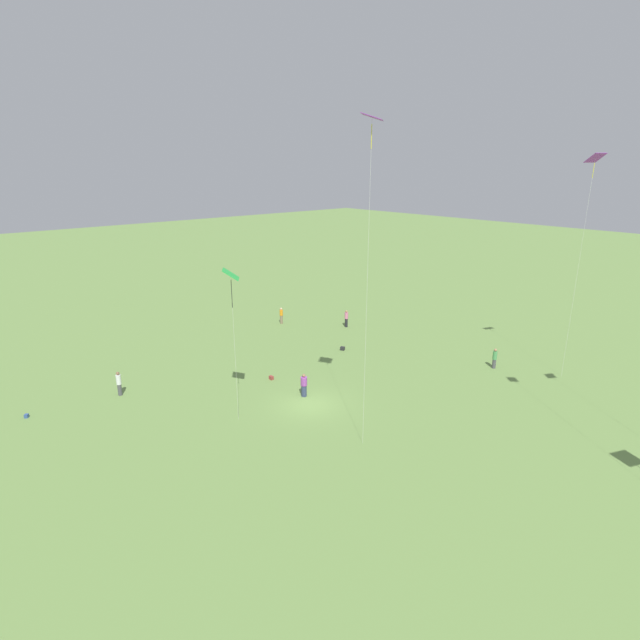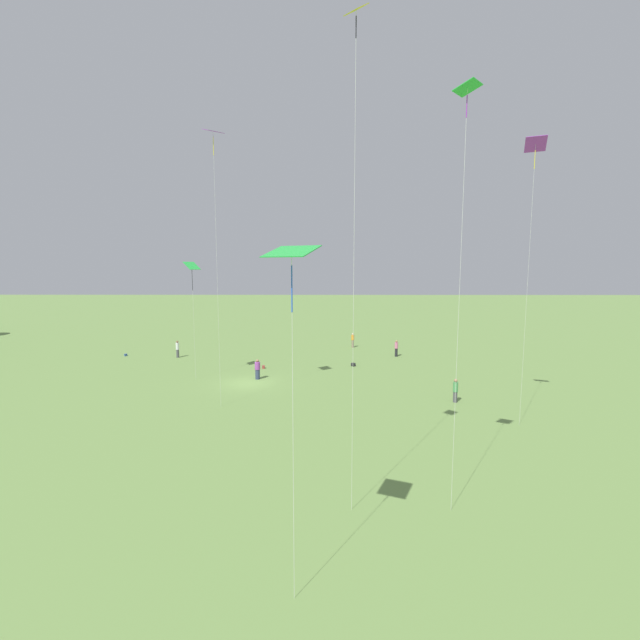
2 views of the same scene
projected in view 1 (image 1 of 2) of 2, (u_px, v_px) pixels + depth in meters
ground_plane at (310, 404)px, 35.26m from camera, size 240.00×240.00×0.00m
person_0 at (281, 316)px, 52.96m from camera, size 0.48×0.48×1.75m
person_1 at (346, 319)px, 51.85m from camera, size 0.50×0.50×1.80m
person_2 at (119, 383)px, 36.39m from camera, size 0.48×0.48×1.85m
person_3 at (495, 358)px, 41.30m from camera, size 0.48×0.48×1.72m
person_4 at (304, 385)px, 36.25m from camera, size 0.63×0.63×1.75m
kite_1 at (231, 279)px, 30.37m from camera, size 1.49×1.45×10.17m
kite_2 at (594, 167)px, 35.22m from camera, size 1.29×1.39×16.99m
kite_5 at (372, 133)px, 25.03m from camera, size 1.54×1.55×18.65m
picnic_bag_0 at (271, 378)px, 39.31m from camera, size 0.36×0.25×0.28m
picnic_bag_1 at (26, 416)px, 33.36m from camera, size 0.34×0.34×0.25m
picnic_bag_2 at (343, 348)px, 45.54m from camera, size 0.49×0.47×0.31m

